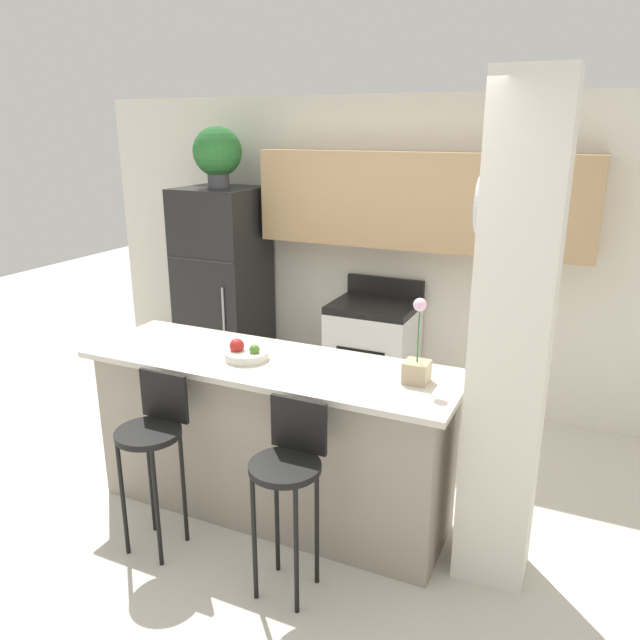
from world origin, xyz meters
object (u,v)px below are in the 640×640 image
Objects in this scene: bar_stool_left at (153,436)px; trash_bin at (267,380)px; orchid_vase at (417,362)px; fruit_bowl at (246,353)px; potted_plant_on_fridge at (217,153)px; refrigerator at (224,288)px; bar_stool_right at (289,469)px; stove_range at (373,354)px.

trash_bin is (-0.42, 1.97, -0.50)m from bar_stool_left.
orchid_vase is 1.81× the size of fruit_bowl.
potted_plant_on_fridge reaches higher than orchid_vase.
refrigerator is 2.43m from bar_stool_left.
stove_range is at bearing 99.70° from bar_stool_right.
fruit_bowl is 0.68× the size of trash_bin.
trash_bin is (-1.25, 1.97, -0.50)m from bar_stool_right.
stove_range is 4.17× the size of fruit_bowl.
trash_bin is (-0.70, 1.44, -0.84)m from fruit_bowl.
orchid_vase is (1.28, 0.62, 0.42)m from bar_stool_left.
refrigerator is at bearing -63.05° from potted_plant_on_fridge.
stove_range is 2.32m from bar_stool_left.
refrigerator is at bearing 129.38° from bar_stool_right.
bar_stool_right is at bearing -80.30° from stove_range.
bar_stool_right is 1.99× the size of potted_plant_on_fridge.
trash_bin is (0.56, -0.24, -1.89)m from potted_plant_on_fridge.
stove_range reaches higher than trash_bin.
orchid_vase is 1.22× the size of trash_bin.
trash_bin is (0.56, -0.24, -0.71)m from refrigerator.
fruit_bowl is at bearing -175.20° from orchid_vase.
bar_stool_left is 2.68× the size of trash_bin.
potted_plant_on_fridge reaches higher than stove_range.
stove_range is at bearing 84.48° from fruit_bowl.
potted_plant_on_fridge is 1.34× the size of trash_bin.
potted_plant_on_fridge reaches higher than refrigerator.
stove_range reaches higher than bar_stool_right.
bar_stool_left is at bearing -66.07° from refrigerator.
bar_stool_left is (-0.45, -2.27, 0.22)m from stove_range.
potted_plant_on_fridge is at bearing 129.38° from bar_stool_right.
fruit_bowl is at bearing 62.44° from bar_stool_left.
fruit_bowl is 1.81m from trash_bin.
stove_range is 2.16m from potted_plant_on_fridge.
potted_plant_on_fridge is at bearing -177.63° from stove_range.
bar_stool_right is 0.84m from fruit_bowl.
refrigerator is 3.86× the size of orchid_vase.
bar_stool_right is (0.39, -2.27, 0.22)m from stove_range.
refrigerator reaches higher than trash_bin.
potted_plant_on_fridge is (-1.43, -0.06, 1.62)m from stove_range.
fruit_bowl is (-1.01, -0.08, -0.08)m from orchid_vase.
orchid_vase is at bearing 4.80° from fruit_bowl.
fruit_bowl reaches higher than bar_stool_right.
bar_stool_left is 2.08m from trash_bin.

